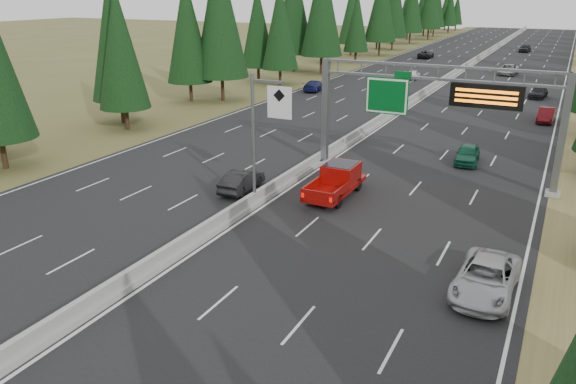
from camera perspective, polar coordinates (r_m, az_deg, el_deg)
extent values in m
cube|color=black|center=(85.16, 15.64, 10.75)|extent=(32.00, 260.00, 0.08)
cube|color=brown|center=(90.23, 4.31, 11.88)|extent=(3.60, 260.00, 0.06)
cube|color=gray|center=(85.13, 15.65, 10.87)|extent=(0.70, 260.00, 0.30)
cube|color=gray|center=(85.07, 15.68, 11.14)|extent=(0.30, 260.00, 0.60)
cube|color=slate|center=(41.73, 3.82, 8.05)|extent=(0.45, 0.45, 7.80)
cube|color=gray|center=(42.65, 3.70, 3.11)|extent=(0.90, 0.90, 0.30)
cube|color=slate|center=(38.64, 26.10, 5.09)|extent=(0.45, 0.45, 7.80)
cube|color=gray|center=(39.63, 25.29, -0.14)|extent=(0.90, 0.90, 0.30)
cube|color=slate|center=(38.78, 15.05, 12.25)|extent=(15.85, 0.35, 0.16)
cube|color=slate|center=(38.89, 14.94, 11.03)|extent=(15.85, 0.35, 0.16)
cube|color=#054C19|center=(39.65, 10.01, 9.59)|extent=(3.00, 0.10, 2.50)
cube|color=silver|center=(39.59, 9.99, 9.58)|extent=(2.85, 0.02, 2.35)
cube|color=#054C19|center=(39.15, 11.57, 11.59)|extent=(1.10, 0.10, 0.45)
cube|color=black|center=(38.20, 19.50, 9.15)|extent=(4.50, 0.40, 1.50)
cube|color=orange|center=(37.93, 19.51, 9.62)|extent=(3.80, 0.02, 0.18)
cube|color=orange|center=(37.99, 19.45, 9.10)|extent=(3.80, 0.02, 0.18)
cube|color=orange|center=(38.05, 19.39, 8.58)|extent=(3.80, 0.02, 0.18)
cylinder|color=slate|center=(33.12, -3.53, 5.10)|extent=(0.20, 0.20, 8.00)
cube|color=gray|center=(34.32, -3.40, -1.21)|extent=(0.50, 0.50, 0.20)
cube|color=slate|center=(31.91, -2.08, 11.16)|extent=(2.00, 0.15, 0.15)
cube|color=silver|center=(31.62, -0.87, 9.07)|extent=(1.50, 0.06, 1.80)
cylinder|color=black|center=(46.31, -26.92, 3.53)|extent=(0.40, 0.40, 2.34)
cylinder|color=black|center=(55.38, -16.04, 7.17)|extent=(0.40, 0.40, 2.09)
cone|color=black|center=(54.40, -16.70, 13.88)|extent=(4.70, 4.70, 10.98)
cylinder|color=black|center=(58.36, -16.46, 7.89)|extent=(0.40, 0.40, 2.37)
cone|color=black|center=(57.39, -17.20, 15.13)|extent=(5.33, 5.33, 12.45)
cylinder|color=black|center=(68.22, -6.66, 10.38)|extent=(0.40, 0.40, 2.81)
cone|color=black|center=(67.35, -6.96, 17.76)|extent=(6.31, 6.31, 14.73)
cylinder|color=black|center=(68.16, -9.83, 10.01)|extent=(0.40, 0.40, 2.32)
cone|color=black|center=(67.33, -10.20, 16.08)|extent=(5.21, 5.21, 12.15)
cylinder|color=black|center=(79.26, -0.81, 11.62)|extent=(0.40, 0.40, 2.23)
cone|color=black|center=(78.56, -0.83, 16.65)|extent=(5.01, 5.01, 11.70)
cylinder|color=black|center=(82.12, -3.02, 11.86)|extent=(0.40, 0.40, 2.15)
cone|color=black|center=(81.46, -3.11, 16.55)|extent=(4.85, 4.85, 11.31)
cylinder|color=black|center=(89.80, 3.37, 12.77)|extent=(0.40, 0.40, 2.86)
cone|color=black|center=(89.14, 3.49, 18.48)|extent=(6.44, 6.44, 15.03)
cylinder|color=black|center=(93.10, 0.57, 13.04)|extent=(0.40, 0.40, 2.82)
cone|color=black|center=(92.47, 0.59, 18.46)|extent=(6.34, 6.34, 14.79)
cylinder|color=black|center=(104.92, 6.86, 13.45)|extent=(0.40, 0.40, 1.99)
cone|color=black|center=(104.42, 7.01, 16.84)|extent=(4.47, 4.47, 10.44)
cylinder|color=black|center=(104.79, 3.58, 13.52)|extent=(0.40, 0.40, 1.91)
cone|color=black|center=(104.30, 3.65, 16.78)|extent=(4.30, 4.30, 10.04)
cylinder|color=black|center=(117.08, 9.25, 14.19)|extent=(0.40, 0.40, 2.78)
cone|color=black|center=(116.58, 9.50, 18.43)|extent=(6.25, 6.25, 14.59)
cylinder|color=black|center=(116.98, 6.39, 14.20)|extent=(0.40, 0.40, 2.33)
cone|color=black|center=(116.50, 6.53, 17.77)|extent=(5.25, 5.25, 12.24)
cylinder|color=black|center=(129.24, 10.53, 14.61)|extent=(0.40, 0.40, 2.67)
cone|color=black|center=(128.79, 10.77, 18.30)|extent=(6.01, 6.01, 14.01)
cylinder|color=black|center=(130.36, 8.99, 14.55)|extent=(0.40, 0.40, 1.81)
cone|color=black|center=(129.98, 9.13, 17.03)|extent=(4.08, 4.08, 9.51)
cylinder|color=black|center=(145.38, 12.26, 15.04)|extent=(0.40, 0.40, 2.63)
cone|color=black|center=(144.98, 12.51, 18.27)|extent=(5.91, 5.91, 13.80)
cylinder|color=black|center=(144.08, 10.44, 15.04)|extent=(0.40, 0.40, 2.22)
cone|color=black|center=(143.69, 10.62, 17.79)|extent=(5.00, 5.00, 11.66)
cylinder|color=black|center=(158.22, 14.04, 15.29)|extent=(0.40, 0.40, 2.74)
cone|color=black|center=(157.85, 14.31, 18.38)|extent=(6.17, 6.17, 14.39)
cylinder|color=black|center=(158.35, 12.00, 15.40)|extent=(0.40, 0.40, 2.50)
cone|color=black|center=(157.98, 12.21, 18.22)|extent=(5.62, 5.62, 13.12)
cylinder|color=black|center=(169.14, 14.54, 15.48)|extent=(0.40, 0.40, 2.59)
cone|color=black|center=(168.80, 14.79, 18.22)|extent=(5.83, 5.83, 13.61)
cylinder|color=black|center=(170.05, 13.59, 15.61)|extent=(0.40, 0.40, 2.76)
cylinder|color=black|center=(184.22, 15.97, 15.59)|extent=(0.40, 0.40, 2.09)
cone|color=black|center=(183.93, 16.17, 17.62)|extent=(4.71, 4.71, 10.99)
cylinder|color=black|center=(183.45, 14.34, 15.83)|extent=(0.40, 0.40, 2.80)
cylinder|color=black|center=(197.14, 16.64, 15.72)|extent=(0.40, 0.40, 1.81)
cone|color=black|center=(196.89, 16.80, 17.36)|extent=(4.07, 4.07, 9.49)
cylinder|color=black|center=(197.41, 15.62, 15.86)|extent=(0.40, 0.40, 2.06)
cone|color=black|center=(197.14, 15.80, 17.72)|extent=(4.63, 4.63, 10.81)
imported|color=#B1B1B6|center=(25.89, 19.47, -8.24)|extent=(2.59, 5.32, 1.46)
cylinder|color=black|center=(34.53, 2.29, -0.48)|extent=(0.32, 0.85, 0.85)
cylinder|color=black|center=(33.89, 5.07, -0.95)|extent=(0.32, 0.85, 0.85)
cylinder|color=black|center=(37.57, 4.50, 1.19)|extent=(0.32, 0.85, 0.85)
cylinder|color=black|center=(36.97, 7.08, 0.78)|extent=(0.32, 0.85, 0.85)
cube|color=#960C09|center=(35.71, 4.81, 0.44)|extent=(2.12, 5.93, 0.32)
cube|color=#960C09|center=(36.32, 5.40, 1.99)|extent=(2.01, 2.33, 1.17)
cube|color=black|center=(36.23, 5.42, 2.47)|extent=(1.80, 2.01, 0.58)
cube|color=#960C09|center=(34.58, 2.29, 0.48)|extent=(0.11, 2.54, 0.64)
cube|color=#960C09|center=(33.85, 5.39, -0.02)|extent=(0.11, 2.54, 0.64)
cube|color=#960C09|center=(33.10, 2.97, -0.43)|extent=(2.12, 0.11, 0.64)
imported|color=#135339|center=(44.69, 17.78, 3.70)|extent=(1.97, 4.22, 1.40)
imported|color=#590C12|center=(61.75, 24.75, 7.11)|extent=(1.61, 4.24, 1.38)
imported|color=black|center=(75.74, 24.09, 9.23)|extent=(2.22, 4.53, 1.27)
imported|color=#B8B8B8|center=(95.09, 21.46, 11.51)|extent=(2.92, 5.69, 1.54)
imported|color=black|center=(131.54, 22.94, 13.31)|extent=(2.29, 4.88, 1.62)
imported|color=black|center=(36.73, -4.73, 1.16)|extent=(1.69, 4.22, 1.37)
imported|color=#171C52|center=(74.07, 2.74, 10.74)|extent=(2.17, 4.81, 1.37)
imported|color=white|center=(86.28, 12.61, 11.59)|extent=(1.83, 4.04, 1.35)
imported|color=black|center=(113.90, 13.83, 13.44)|extent=(2.65, 5.36, 1.46)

